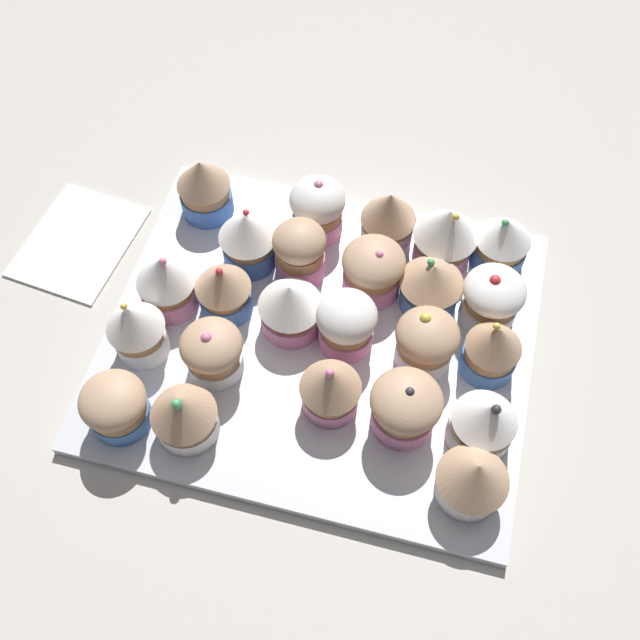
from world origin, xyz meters
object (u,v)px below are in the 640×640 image
(cupcake_6, at_px, (405,407))
(cupcake_21, at_px, (388,218))
(cupcake_18, at_px, (492,298))
(cupcake_15, at_px, (300,251))
(cupcake_7, at_px, (484,422))
(cupcake_10, at_px, (290,306))
(cupcake_19, at_px, (204,187))
(cupcake_4, at_px, (213,352))
(cupcake_14, at_px, (248,238))
(cupcake_3, at_px, (136,328))
(cupcake_23, at_px, (502,242))
(cupcake_1, at_px, (183,413))
(cupcake_9, at_px, (224,289))
(cupcake_12, at_px, (427,338))
(napkin, at_px, (78,241))
(cupcake_20, at_px, (317,208))
(cupcake_22, at_px, (446,234))
(cupcake_13, at_px, (492,349))
(cupcake_0, at_px, (115,406))
(cupcake_8, at_px, (167,278))
(cupcake_16, at_px, (373,269))
(cupcake_5, at_px, (330,388))
(baking_tray, at_px, (320,338))
(cupcake_2, at_px, (473,478))
(cupcake_17, at_px, (431,284))

(cupcake_6, relative_size, cupcake_21, 0.91)
(cupcake_18, bearing_deg, cupcake_15, 177.87)
(cupcake_7, height_order, cupcake_21, cupcake_21)
(cupcake_10, bearing_deg, cupcake_19, 137.29)
(cupcake_4, relative_size, cupcake_14, 0.86)
(cupcake_3, bearing_deg, cupcake_18, 20.52)
(cupcake_3, relative_size, cupcake_23, 1.12)
(cupcake_6, distance_m, cupcake_10, 0.15)
(cupcake_1, relative_size, cupcake_9, 1.00)
(cupcake_1, relative_size, cupcake_6, 1.04)
(cupcake_12, distance_m, cupcake_19, 0.30)
(cupcake_9, xyz_separation_m, napkin, (-0.19, 0.05, -0.05))
(cupcake_20, bearing_deg, cupcake_12, -41.91)
(cupcake_18, relative_size, cupcake_22, 0.86)
(cupcake_6, relative_size, cupcake_10, 1.01)
(cupcake_13, bearing_deg, cupcake_14, 165.99)
(cupcake_0, distance_m, cupcake_18, 0.38)
(cupcake_8, xyz_separation_m, cupcake_12, (0.27, -0.00, -0.00))
(cupcake_8, height_order, cupcake_13, cupcake_8)
(cupcake_1, distance_m, cupcake_23, 0.37)
(cupcake_16, height_order, cupcake_19, cupcake_19)
(cupcake_0, distance_m, cupcake_1, 0.07)
(cupcake_5, bearing_deg, baking_tray, 111.55)
(cupcake_0, xyz_separation_m, cupcake_8, (0.00, 0.14, 0.01))
(cupcake_7, height_order, cupcake_16, cupcake_7)
(cupcake_23, bearing_deg, baking_tray, -139.92)
(baking_tray, bearing_deg, cupcake_9, 175.83)
(cupcake_18, xyz_separation_m, cupcake_21, (-0.12, 0.07, 0.00))
(cupcake_4, distance_m, cupcake_23, 0.32)
(cupcake_2, height_order, cupcake_12, same)
(cupcake_8, bearing_deg, napkin, 159.44)
(cupcake_20, bearing_deg, cupcake_15, -93.56)
(cupcake_8, bearing_deg, cupcake_10, 0.58)
(cupcake_14, bearing_deg, cupcake_10, -45.91)
(cupcake_1, bearing_deg, cupcake_4, 85.82)
(cupcake_13, distance_m, cupcake_23, 0.13)
(cupcake_0, distance_m, cupcake_20, 0.29)
(cupcake_18, distance_m, cupcake_23, 0.07)
(cupcake_8, relative_size, cupcake_17, 1.17)
(cupcake_22, bearing_deg, cupcake_16, -138.92)
(cupcake_12, relative_size, cupcake_22, 0.84)
(cupcake_1, distance_m, cupcake_15, 0.21)
(cupcake_2, relative_size, cupcake_18, 0.99)
(cupcake_4, height_order, cupcake_5, cupcake_5)
(cupcake_6, distance_m, napkin, 0.41)
(cupcake_9, bearing_deg, cupcake_22, 30.08)
(cupcake_19, bearing_deg, cupcake_22, -0.09)
(cupcake_18, bearing_deg, cupcake_16, 177.47)
(cupcake_6, distance_m, cupcake_12, 0.08)
(cupcake_4, relative_size, cupcake_5, 0.92)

